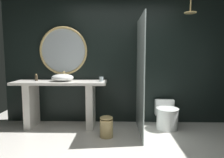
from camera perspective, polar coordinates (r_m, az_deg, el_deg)
The scene contains 10 objects.
back_wall_panel at distance 4.29m, azimuth 2.42°, elevation 5.32°, with size 4.80×0.10×2.60m, color black.
vanity_counter at distance 4.16m, azimuth -13.86°, elevation -5.08°, with size 1.76×0.59×0.90m.
vessel_sink at distance 4.07m, azimuth -13.45°, elevation 0.39°, with size 0.42×0.35×0.18m.
tumbler_cup at distance 3.93m, azimuth -2.96°, elevation -0.03°, with size 0.08×0.08×0.09m, color silver.
soap_dispenser at distance 4.29m, azimuth -20.09°, elevation 0.34°, with size 0.06×0.06×0.13m.
round_wall_mirror at distance 4.34m, azimuth -13.23°, elevation 7.57°, with size 0.97×0.05×0.97m.
shower_glass_panel at distance 3.69m, azimuth 7.75°, elevation 0.82°, with size 0.02×1.17×2.05m, color silver.
rain_shower_head at distance 4.21m, azimuth 20.72°, elevation 17.06°, with size 0.22×0.22×0.35m.
toilet at distance 4.17m, azimuth 14.78°, elevation -9.77°, with size 0.42×0.57×0.51m.
waste_bin at distance 3.63m, azimuth -1.55°, elevation -12.85°, with size 0.23×0.23×0.37m.
Camera 1 is at (-0.07, -2.39, 1.39)m, focal length 33.27 mm.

